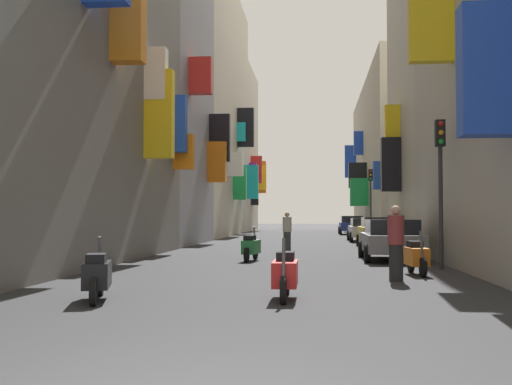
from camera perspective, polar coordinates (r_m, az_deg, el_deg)
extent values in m
plane|color=#2D2D30|center=(35.07, 3.76, -4.55)|extent=(140.00, 140.00, 0.00)
cube|color=orange|center=(19.76, -11.65, 15.19)|extent=(0.97, 0.63, 2.55)
cube|color=slate|center=(25.76, -15.80, 13.30)|extent=(6.00, 8.45, 16.64)
cube|color=yellow|center=(22.67, -8.87, 7.11)|extent=(1.02, 0.47, 3.17)
cube|color=orange|center=(26.95, -6.65, 3.72)|extent=(0.85, 0.54, 1.49)
cube|color=blue|center=(26.58, -7.11, 6.28)|extent=(0.65, 0.42, 2.41)
cube|color=white|center=(22.97, -9.15, 10.65)|extent=(0.78, 0.50, 1.89)
cube|color=gray|center=(34.52, -10.24, 13.62)|extent=(6.00, 9.26, 21.68)
cube|color=black|center=(35.86, -3.36, 5.02)|extent=(1.17, 0.44, 2.74)
cube|color=orange|center=(35.19, -3.60, 2.81)|extent=(1.04, 0.57, 2.29)
cube|color=red|center=(30.74, -5.09, 10.61)|extent=(1.09, 0.61, 1.76)
cube|color=#BCB29E|center=(47.48, -5.63, 7.55)|extent=(6.00, 18.63, 18.89)
cube|color=#19B2BF|center=(51.01, -0.56, 0.98)|extent=(1.36, 0.56, 2.77)
cube|color=white|center=(43.07, -1.90, 2.61)|extent=(1.06, 0.53, 1.64)
cube|color=#19B2BF|center=(48.36, -1.35, 5.56)|extent=(0.68, 0.51, 1.46)
cube|color=green|center=(45.82, -1.50, 0.86)|extent=(0.97, 0.45, 2.43)
cube|color=black|center=(48.62, -0.96, 5.99)|extent=(1.28, 0.55, 3.02)
cube|color=#BCB29E|center=(61.13, -3.05, 3.83)|extent=(6.00, 9.79, 15.59)
cube|color=red|center=(58.36, 0.05, 2.12)|extent=(1.04, 0.41, 2.57)
cube|color=purple|center=(56.71, -0.30, 2.01)|extent=(0.67, 0.52, 1.42)
cube|color=yellow|center=(61.95, 0.42, 1.38)|extent=(1.15, 0.43, 2.48)
cube|color=orange|center=(62.08, 0.41, 1.42)|extent=(1.10, 0.57, 3.18)
cube|color=black|center=(58.45, -0.11, -0.41)|extent=(0.67, 0.60, 1.54)
cube|color=blue|center=(13.27, 20.45, 10.45)|extent=(1.07, 0.63, 2.60)
cube|color=yellow|center=(19.01, 15.75, 14.57)|extent=(1.24, 0.39, 2.15)
cube|color=#BCB29E|center=(31.73, 18.48, 14.67)|extent=(6.00, 9.27, 21.22)
cube|color=yellow|center=(29.91, 12.38, 4.83)|extent=(0.68, 0.62, 3.16)
cube|color=blue|center=(32.53, 11.56, 1.55)|extent=(0.97, 0.54, 1.44)
cube|color=black|center=(29.42, 12.28, 2.52)|extent=(0.90, 0.54, 2.49)
cube|color=#BCB29E|center=(52.27, 13.13, 3.01)|extent=(6.00, 26.81, 12.18)
cube|color=green|center=(47.15, 9.46, 0.03)|extent=(1.36, 0.56, 2.08)
cube|color=blue|center=(61.86, 8.65, 2.83)|extent=(1.07, 0.49, 3.18)
cube|color=orange|center=(51.06, 9.56, 0.01)|extent=(0.65, 0.52, 1.70)
cube|color=blue|center=(52.45, 9.39, 4.49)|extent=(0.76, 0.61, 1.95)
cube|color=black|center=(48.75, 9.31, 1.56)|extent=(1.39, 0.61, 1.97)
cube|color=slate|center=(21.49, 12.28, -4.51)|extent=(1.81, 4.05, 0.59)
cube|color=black|center=(21.27, 12.34, -3.09)|extent=(1.59, 2.27, 0.49)
cylinder|color=black|center=(22.75, 9.62, -5.13)|extent=(0.18, 0.60, 0.60)
cylinder|color=black|center=(22.95, 14.14, -5.07)|extent=(0.18, 0.60, 0.60)
cylinder|color=black|center=(20.09, 10.17, -5.54)|extent=(0.18, 0.60, 0.60)
cylinder|color=black|center=(20.31, 15.27, -5.46)|extent=(0.18, 0.60, 0.60)
cube|color=navy|center=(49.11, 8.78, -3.10)|extent=(1.83, 3.93, 0.62)
cube|color=black|center=(48.90, 8.79, -2.44)|extent=(1.61, 2.20, 0.51)
cylinder|color=black|center=(50.37, 7.66, -3.44)|extent=(0.18, 0.60, 0.60)
cylinder|color=black|center=(50.47, 9.74, -3.42)|extent=(0.18, 0.60, 0.60)
cylinder|color=black|center=(47.78, 7.77, -3.51)|extent=(0.18, 0.60, 0.60)
cylinder|color=black|center=(47.88, 9.97, -3.50)|extent=(0.18, 0.60, 0.60)
cube|color=#B7B7BC|center=(36.32, 9.95, -3.52)|extent=(1.71, 4.30, 0.57)
cube|color=black|center=(36.10, 9.97, -2.70)|extent=(1.50, 2.41, 0.47)
cylinder|color=black|center=(37.69, 8.49, -3.90)|extent=(0.18, 0.60, 0.60)
cylinder|color=black|center=(37.82, 11.08, -3.88)|extent=(0.18, 0.60, 0.60)
cylinder|color=black|center=(34.86, 8.73, -4.05)|extent=(0.18, 0.60, 0.60)
cylinder|color=black|center=(34.99, 11.53, -4.03)|extent=(0.18, 0.60, 0.60)
cube|color=gold|center=(29.42, 11.28, -3.77)|extent=(1.79, 4.05, 0.66)
cube|color=black|center=(29.21, 11.32, -2.68)|extent=(1.57, 2.27, 0.46)
cylinder|color=black|center=(30.69, 9.38, -4.33)|extent=(0.18, 0.60, 0.60)
cylinder|color=black|center=(30.86, 12.69, -4.29)|extent=(0.18, 0.60, 0.60)
cylinder|color=black|center=(28.03, 9.74, -4.54)|extent=(0.18, 0.60, 0.60)
cylinder|color=black|center=(28.21, 13.37, -4.50)|extent=(0.18, 0.60, 0.60)
cube|color=orange|center=(16.45, 14.53, -5.71)|extent=(0.52, 1.08, 0.45)
cube|color=black|center=(16.62, 14.36, -4.62)|extent=(0.36, 0.58, 0.16)
cylinder|color=#4C4C51|center=(15.92, 14.95, -4.66)|extent=(0.08, 0.28, 0.68)
cylinder|color=black|center=(15.83, 15.09, -6.66)|extent=(0.14, 0.49, 0.48)
cylinder|color=black|center=(17.10, 14.02, -6.33)|extent=(0.14, 0.49, 0.48)
cube|color=black|center=(11.50, -14.37, -7.32)|extent=(0.70, 1.17, 0.45)
cube|color=black|center=(11.27, -14.45, -5.87)|extent=(0.45, 0.62, 0.16)
cylinder|color=#4C4C51|center=(12.02, -14.13, -5.53)|extent=(0.13, 0.28, 0.68)
cylinder|color=black|center=(12.20, -14.09, -8.07)|extent=(0.22, 0.49, 0.48)
cylinder|color=black|center=(10.85, -14.71, -8.83)|extent=(0.22, 0.49, 0.48)
cube|color=#287F3D|center=(20.66, -0.45, -5.01)|extent=(0.56, 1.18, 0.45)
cube|color=black|center=(20.44, -0.57, -4.19)|extent=(0.38, 0.59, 0.16)
cylinder|color=#4C4C51|center=(21.20, -0.13, -4.06)|extent=(0.09, 0.28, 0.68)
cylinder|color=black|center=(21.37, -0.05, -5.52)|extent=(0.15, 0.49, 0.48)
cylinder|color=black|center=(19.98, -0.88, -5.76)|extent=(0.15, 0.49, 0.48)
cube|color=red|center=(11.36, 2.68, -7.44)|extent=(0.44, 1.05, 0.45)
cube|color=black|center=(11.53, 2.73, -5.84)|extent=(0.32, 0.56, 0.16)
cylinder|color=#4C4C51|center=(10.81, 2.55, -5.99)|extent=(0.06, 0.27, 0.68)
cylinder|color=black|center=(10.73, 2.52, -8.97)|extent=(0.10, 0.48, 0.48)
cylinder|color=black|center=(12.03, 2.83, -8.22)|extent=(0.10, 0.48, 0.48)
cylinder|color=#242424|center=(14.73, 12.74, -6.32)|extent=(0.35, 0.35, 0.85)
cylinder|color=maroon|center=(14.69, 12.72, -3.37)|extent=(0.42, 0.42, 0.67)
sphere|color=tan|center=(14.68, 12.70, -1.62)|extent=(0.23, 0.23, 0.23)
cylinder|color=#343434|center=(26.70, 2.88, -4.48)|extent=(0.40, 0.40, 0.80)
cylinder|color=#B2AD9E|center=(26.68, 2.87, -2.94)|extent=(0.48, 0.48, 0.63)
sphere|color=tan|center=(26.68, 2.87, -2.03)|extent=(0.22, 0.22, 0.22)
cylinder|color=#2D2D2D|center=(40.64, 10.49, -1.56)|extent=(0.12, 0.12, 3.72)
cube|color=black|center=(40.71, 10.47, 1.59)|extent=(0.26, 0.26, 0.75)
sphere|color=red|center=(40.59, 10.48, 1.96)|extent=(0.14, 0.14, 0.14)
sphere|color=orange|center=(40.58, 10.48, 1.60)|extent=(0.14, 0.14, 0.14)
sphere|color=green|center=(40.56, 10.49, 1.25)|extent=(0.14, 0.14, 0.14)
cylinder|color=#2D2D2D|center=(18.14, 16.61, -1.36)|extent=(0.12, 0.12, 3.45)
cube|color=black|center=(18.29, 16.54, 5.24)|extent=(0.26, 0.26, 0.75)
sphere|color=red|center=(18.18, 16.62, 6.08)|extent=(0.14, 0.14, 0.14)
sphere|color=orange|center=(18.15, 16.63, 5.29)|extent=(0.14, 0.14, 0.14)
sphere|color=green|center=(18.12, 16.63, 4.51)|extent=(0.14, 0.14, 0.14)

